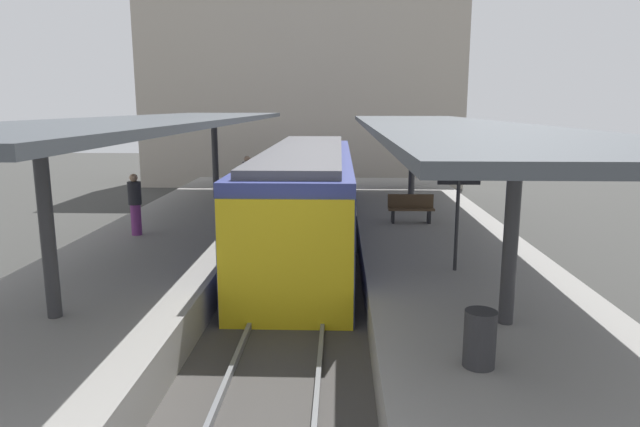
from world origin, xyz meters
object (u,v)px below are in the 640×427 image
Objects in this scene: platform_bench at (411,208)px; passenger_mid_platform at (135,203)px; commuter_train at (306,199)px; platform_sign at (458,197)px; passenger_near_bench at (248,178)px; litter_bin at (480,339)px.

platform_bench is 0.82× the size of passenger_mid_platform.
commuter_train is 9.41× the size of platform_bench.
platform_sign is (0.34, -5.08, 1.16)m from platform_bench.
commuter_train is 7.75× the size of passenger_near_bench.
litter_bin is (-0.59, -4.60, -1.22)m from platform_sign.
commuter_train is at bearing 22.70° from passenger_mid_platform.
litter_bin is 14.43m from passenger_near_bench.
commuter_train reaches higher than platform_sign.
passenger_mid_platform is at bearing 159.13° from platform_sign.
platform_sign is 4.79m from litter_bin.
passenger_near_bench is at bearing 122.85° from commuter_train.
platform_bench is at bearing 88.52° from litter_bin.
platform_bench is 8.08m from passenger_mid_platform.
platform_sign reaches higher than passenger_near_bench.
passenger_near_bench is at bearing 68.88° from passenger_mid_platform.
passenger_near_bench is (-5.39, 13.38, 0.48)m from litter_bin.
passenger_near_bench reaches higher than litter_bin.
litter_bin is (-0.25, -9.68, -0.06)m from platform_bench.
platform_sign is at bearing 82.64° from litter_bin.
passenger_mid_platform is (-2.19, -5.67, 0.01)m from passenger_near_bench.
litter_bin is at bearing -45.50° from passenger_mid_platform.
litter_bin is 0.47× the size of passenger_mid_platform.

